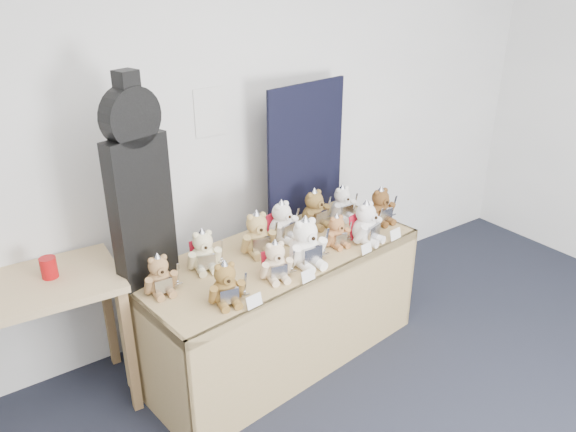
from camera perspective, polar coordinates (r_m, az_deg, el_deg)
room_shell at (r=3.52m, az=-7.91°, el=10.41°), size 6.00×6.00×6.00m
display_table at (r=3.40m, az=-0.18°, el=-6.58°), size 1.85×0.94×0.74m
side_table at (r=3.25m, az=-25.27°, el=-8.51°), size 1.03×0.62×0.82m
guitar_case at (r=2.97m, az=-14.94°, el=3.08°), size 0.36×0.20×1.13m
navy_board at (r=3.75m, az=1.86°, el=6.68°), size 0.67×0.12×0.89m
red_cup at (r=3.19m, az=-23.13°, el=-4.84°), size 0.09×0.09×0.11m
teddy_front_far_left at (r=2.87m, az=-6.34°, el=-6.98°), size 0.21×0.19×0.26m
teddy_front_left at (r=3.07m, az=-1.27°, el=-4.70°), size 0.21×0.19×0.25m
teddy_front_centre at (r=3.19m, az=1.83°, el=-2.90°), size 0.26×0.21×0.33m
teddy_front_right at (r=3.43m, az=4.97°, el=-1.63°), size 0.18×0.15×0.22m
teddy_front_far_right at (r=3.49m, az=7.94°, el=-0.80°), size 0.25×0.22×0.29m
teddy_front_end at (r=3.76m, az=9.39°, el=0.90°), size 0.22×0.17×0.27m
teddy_back_left at (r=3.19m, az=-8.57°, el=-3.62°), size 0.22×0.20×0.27m
teddy_back_centre_left at (r=3.33m, az=-3.13°, el=-1.92°), size 0.24×0.21×0.29m
teddy_back_centre_right at (r=3.49m, az=-0.59°, el=-0.67°), size 0.24×0.21×0.28m
teddy_back_right at (r=3.66m, az=2.73°, el=0.60°), size 0.24×0.20×0.28m
teddy_back_end at (r=3.80m, az=5.55°, el=1.24°), size 0.21×0.16×0.26m
teddy_back_far_left at (r=3.02m, az=-12.91°, el=-5.98°), size 0.20×0.16×0.25m
entry_card_a at (r=2.86m, az=-3.46°, el=-8.62°), size 0.09×0.03×0.07m
entry_card_b at (r=3.07m, az=2.06°, el=-6.06°), size 0.10×0.03×0.07m
entry_card_c at (r=3.38m, az=7.97°, el=-3.28°), size 0.09×0.03×0.06m
entry_card_d at (r=3.57m, az=10.86°, el=-1.82°), size 0.10×0.03×0.07m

